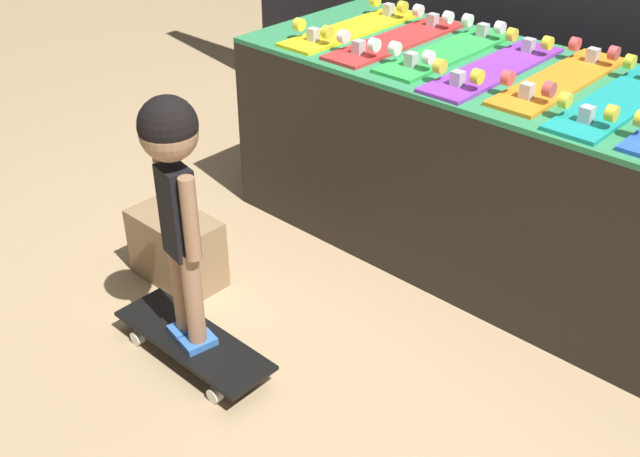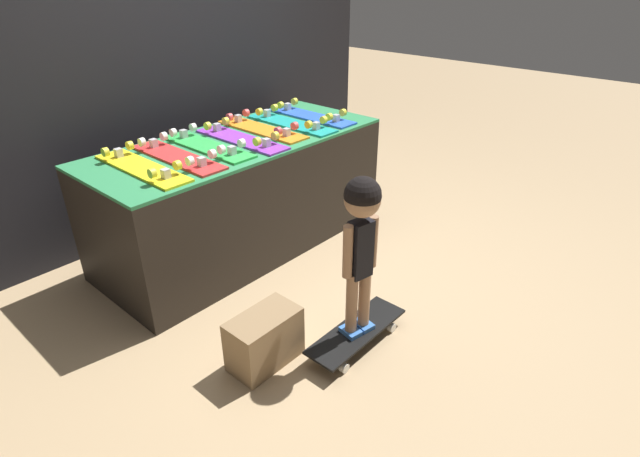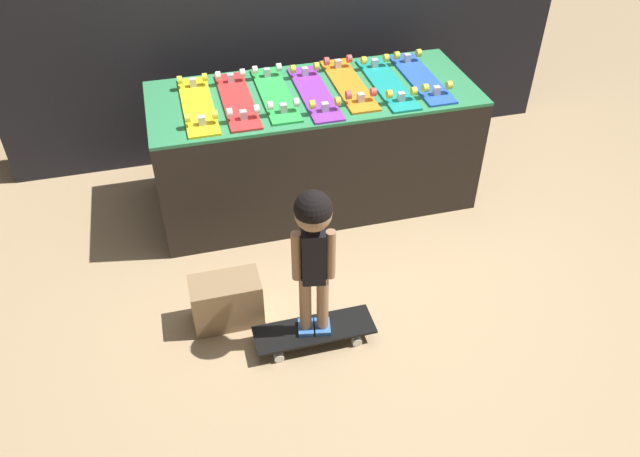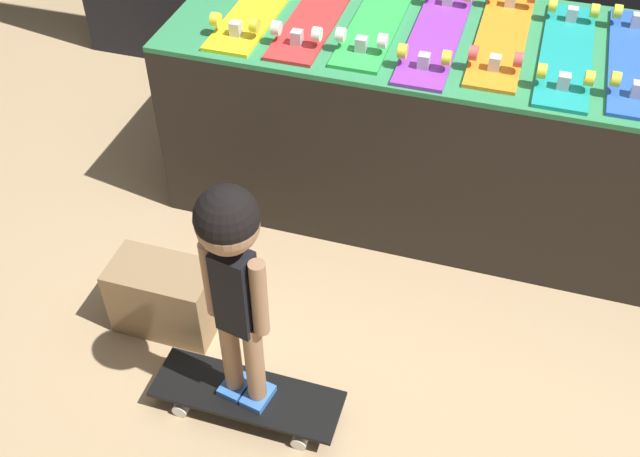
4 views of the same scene
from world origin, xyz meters
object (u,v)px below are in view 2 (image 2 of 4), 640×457
at_px(skateboard_teal_on_rack, 291,122).
at_px(storage_box, 264,339).
at_px(skateboard_on_floor, 357,332).
at_px(skateboard_blue_on_rack, 311,115).
at_px(skateboard_yellow_on_rack, 142,166).
at_px(skateboard_green_on_rack, 207,145).
at_px(skateboard_red_on_rack, 177,155).
at_px(skateboard_orange_on_rack, 262,128).
at_px(child, 361,229).
at_px(skateboard_purple_on_rack, 241,138).

xyz_separation_m(skateboard_teal_on_rack, storage_box, (-1.22, -0.99, -0.66)).
distance_m(skateboard_on_floor, storage_box, 0.50).
relative_size(skateboard_teal_on_rack, skateboard_blue_on_rack, 1.00).
relative_size(skateboard_on_floor, storage_box, 1.71).
bearing_deg(skateboard_yellow_on_rack, storage_box, -91.87).
xyz_separation_m(skateboard_yellow_on_rack, skateboard_teal_on_rack, (1.19, -0.01, 0.00)).
height_order(skateboard_yellow_on_rack, skateboard_green_on_rack, same).
xyz_separation_m(skateboard_red_on_rack, storage_box, (-0.27, -1.01, -0.66)).
bearing_deg(storage_box, skateboard_orange_on_rack, 46.62).
relative_size(skateboard_blue_on_rack, storage_box, 2.01).
relative_size(skateboard_blue_on_rack, skateboard_on_floor, 1.17).
relative_size(child, storage_box, 2.36).
distance_m(skateboard_teal_on_rack, skateboard_blue_on_rack, 0.24).
bearing_deg(skateboard_orange_on_rack, skateboard_yellow_on_rack, -177.81).
xyz_separation_m(skateboard_yellow_on_rack, skateboard_green_on_rack, (0.47, 0.03, 0.00)).
distance_m(skateboard_red_on_rack, skateboard_on_floor, 1.48).
relative_size(skateboard_yellow_on_rack, skateboard_purple_on_rack, 1.00).
bearing_deg(skateboard_red_on_rack, storage_box, -105.02).
distance_m(skateboard_green_on_rack, skateboard_teal_on_rack, 0.71).
distance_m(skateboard_red_on_rack, skateboard_purple_on_rack, 0.48).
xyz_separation_m(skateboard_red_on_rack, skateboard_teal_on_rack, (0.95, -0.02, 0.00)).
xyz_separation_m(skateboard_yellow_on_rack, skateboard_blue_on_rack, (1.42, 0.01, 0.00)).
height_order(skateboard_red_on_rack, skateboard_orange_on_rack, same).
bearing_deg(skateboard_red_on_rack, skateboard_orange_on_rack, 2.63).
bearing_deg(child, skateboard_yellow_on_rack, 117.63).
distance_m(skateboard_orange_on_rack, skateboard_blue_on_rack, 0.48).
height_order(skateboard_purple_on_rack, skateboard_blue_on_rack, same).
bearing_deg(skateboard_orange_on_rack, child, -113.33).
bearing_deg(skateboard_red_on_rack, skateboard_teal_on_rack, -1.11).
bearing_deg(skateboard_green_on_rack, skateboard_on_floor, -93.92).
bearing_deg(skateboard_on_floor, skateboard_yellow_on_rack, 106.89).
relative_size(skateboard_on_floor, child, 0.72).
distance_m(skateboard_red_on_rack, storage_box, 1.24).
bearing_deg(skateboard_red_on_rack, skateboard_green_on_rack, 5.16).
xyz_separation_m(skateboard_teal_on_rack, skateboard_blue_on_rack, (0.24, 0.02, 0.00)).
xyz_separation_m(skateboard_teal_on_rack, skateboard_on_floor, (-0.80, -1.26, -0.73)).
height_order(skateboard_blue_on_rack, storage_box, skateboard_blue_on_rack).
distance_m(skateboard_red_on_rack, skateboard_blue_on_rack, 1.19).
distance_m(skateboard_orange_on_rack, skateboard_teal_on_rack, 0.24).
relative_size(skateboard_orange_on_rack, skateboard_blue_on_rack, 1.00).
bearing_deg(skateboard_purple_on_rack, skateboard_blue_on_rack, 2.25).
bearing_deg(skateboard_yellow_on_rack, skateboard_purple_on_rack, -1.84).
bearing_deg(skateboard_teal_on_rack, skateboard_red_on_rack, 178.89).
bearing_deg(skateboard_teal_on_rack, skateboard_purple_on_rack, -179.03).
height_order(skateboard_red_on_rack, skateboard_on_floor, skateboard_red_on_rack).
height_order(skateboard_orange_on_rack, storage_box, skateboard_orange_on_rack).
distance_m(skateboard_orange_on_rack, storage_box, 1.58).
height_order(skateboard_teal_on_rack, skateboard_on_floor, skateboard_teal_on_rack).
height_order(skateboard_orange_on_rack, child, child).
relative_size(skateboard_purple_on_rack, skateboard_on_floor, 1.17).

